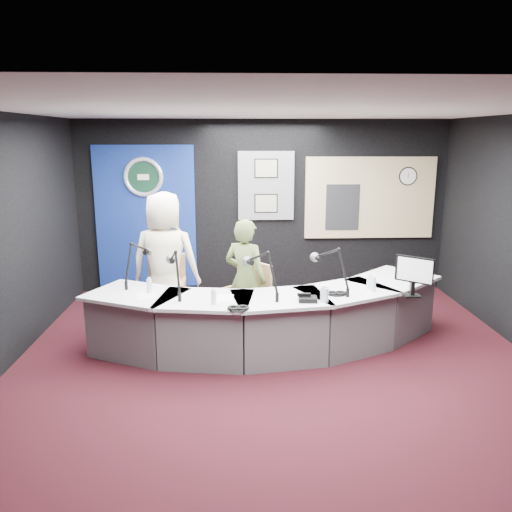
{
  "coord_description": "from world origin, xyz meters",
  "views": [
    {
      "loc": [
        -0.45,
        -5.32,
        2.54
      ],
      "look_at": [
        -0.2,
        0.8,
        1.1
      ],
      "focal_mm": 36.0,
      "sensor_mm": 36.0,
      "label": 1
    }
  ],
  "objects_px": {
    "armchair_right": "(246,298)",
    "broadcast_desk": "(269,319)",
    "armchair_left": "(167,296)",
    "person_man": "(165,261)",
    "person_woman": "(245,279)"
  },
  "relations": [
    {
      "from": "armchair_right",
      "to": "broadcast_desk",
      "type": "bearing_deg",
      "value": -2.59
    },
    {
      "from": "broadcast_desk",
      "to": "armchair_left",
      "type": "height_order",
      "value": "armchair_left"
    },
    {
      "from": "broadcast_desk",
      "to": "person_man",
      "type": "distance_m",
      "value": 1.62
    },
    {
      "from": "person_woman",
      "to": "broadcast_desk",
      "type": "bearing_deg",
      "value": 158.62
    },
    {
      "from": "armchair_left",
      "to": "armchair_right",
      "type": "xyz_separation_m",
      "value": [
        1.05,
        -0.39,
        0.09
      ]
    },
    {
      "from": "broadcast_desk",
      "to": "armchair_right",
      "type": "height_order",
      "value": "armchair_right"
    },
    {
      "from": "broadcast_desk",
      "to": "person_man",
      "type": "bearing_deg",
      "value": 151.05
    },
    {
      "from": "armchair_left",
      "to": "person_woman",
      "type": "relative_size",
      "value": 0.57
    },
    {
      "from": "armchair_left",
      "to": "broadcast_desk",
      "type": "bearing_deg",
      "value": -30.03
    },
    {
      "from": "armchair_right",
      "to": "person_woman",
      "type": "distance_m",
      "value": 0.25
    },
    {
      "from": "armchair_left",
      "to": "person_woman",
      "type": "bearing_deg",
      "value": -21.52
    },
    {
      "from": "broadcast_desk",
      "to": "armchair_right",
      "type": "relative_size",
      "value": 4.25
    },
    {
      "from": "broadcast_desk",
      "to": "person_man",
      "type": "height_order",
      "value": "person_man"
    },
    {
      "from": "armchair_right",
      "to": "person_man",
      "type": "relative_size",
      "value": 0.57
    },
    {
      "from": "person_man",
      "to": "person_woman",
      "type": "relative_size",
      "value": 1.19
    }
  ]
}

